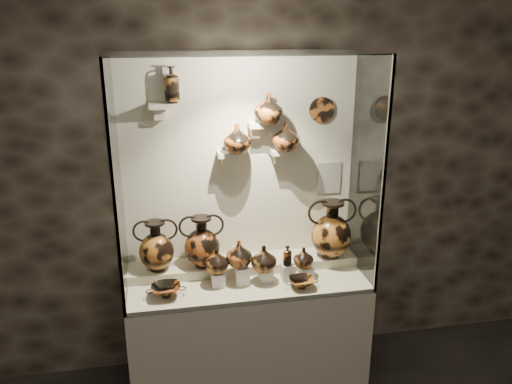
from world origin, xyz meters
TOP-DOWN VIEW (x-y plane):
  - wall_back at (0.00, 2.50)m, footprint 5.00×0.02m
  - plinth at (0.00, 2.18)m, footprint 1.70×0.60m
  - front_tier at (0.00, 2.18)m, footprint 1.68×0.58m
  - rear_tier at (0.00, 2.35)m, footprint 1.70×0.25m
  - back_panel at (0.00, 2.50)m, footprint 1.70×0.03m
  - glass_front at (0.00, 1.88)m, footprint 1.70×0.01m
  - glass_left at (-0.85, 2.18)m, footprint 0.01×0.60m
  - glass_right at (0.85, 2.18)m, footprint 0.01×0.60m
  - glass_top at (0.00, 2.18)m, footprint 1.70×0.60m
  - frame_post_left at (-0.84, 1.89)m, footprint 0.02×0.02m
  - frame_post_right at (0.84, 1.89)m, footprint 0.02×0.02m
  - pedestal_a at (-0.22, 2.13)m, footprint 0.09×0.09m
  - pedestal_b at (-0.05, 2.13)m, footprint 0.09×0.09m
  - pedestal_c at (0.12, 2.13)m, footprint 0.09×0.09m
  - pedestal_d at (0.28, 2.13)m, footprint 0.09×0.09m
  - pedestal_e at (0.42, 2.13)m, footprint 0.09×0.09m
  - bracket_ul at (-0.55, 2.42)m, footprint 0.14×0.12m
  - bracket_ca at (-0.10, 2.42)m, footprint 0.14×0.12m
  - bracket_cb at (0.10, 2.42)m, footprint 0.10×0.12m
  - bracket_cc at (0.28, 2.42)m, footprint 0.14×0.12m
  - amphora_left at (-0.63, 2.32)m, footprint 0.33×0.33m
  - amphora_mid at (-0.31, 2.32)m, footprint 0.40×0.40m
  - amphora_right at (0.65, 2.29)m, footprint 0.47×0.47m
  - jug_a at (-0.22, 2.15)m, footprint 0.18×0.18m
  - jug_b at (-0.07, 2.15)m, footprint 0.22×0.22m
  - jug_c at (0.10, 2.12)m, footprint 0.20×0.20m
  - jug_e at (0.40, 2.15)m, footprint 0.18×0.18m
  - lekythos_small at (0.27, 2.11)m, footprint 0.09×0.09m
  - kylix_left at (-0.58, 2.05)m, footprint 0.32×0.30m
  - kylix_right at (0.34, 1.99)m, footprint 0.22×0.19m
  - lekythos_tall at (-0.46, 2.42)m, footprint 0.14×0.14m
  - ovoid_vase_a at (-0.04, 2.37)m, footprint 0.22×0.22m
  - ovoid_vase_b at (0.18, 2.37)m, footprint 0.25×0.25m
  - ovoid_vase_c at (0.31, 2.37)m, footprint 0.23×0.23m
  - wall_plate at (0.59, 2.47)m, footprint 0.18×0.02m
  - info_placard at (0.68, 2.47)m, footprint 0.18×0.01m

SIDE VIEW (x-z plane):
  - plinth at x=0.00m, z-range 0.00..0.80m
  - front_tier at x=0.00m, z-range 0.80..0.83m
  - rear_tier at x=0.00m, z-range 0.80..0.90m
  - pedestal_e at x=0.42m, z-range 0.83..0.91m
  - kylix_right at x=0.34m, z-range 0.83..0.92m
  - pedestal_c at x=0.12m, z-range 0.83..0.92m
  - pedestal_a at x=-0.22m, z-range 0.83..0.93m
  - kylix_left at x=-0.58m, z-range 0.83..0.93m
  - pedestal_d at x=0.28m, z-range 0.83..0.95m
  - pedestal_b at x=-0.05m, z-range 0.83..0.96m
  - jug_e at x=0.40m, z-range 0.91..1.06m
  - jug_c at x=0.10m, z-range 0.92..1.11m
  - jug_a at x=-0.22m, z-range 0.93..1.10m
  - lekythos_small at x=0.27m, z-range 0.95..1.12m
  - jug_b at x=-0.07m, z-range 0.96..1.15m
  - amphora_left at x=-0.63m, z-range 0.90..1.27m
  - amphora_mid at x=-0.31m, z-range 0.90..1.28m
  - amphora_right at x=0.65m, z-range 0.90..1.34m
  - info_placard at x=0.68m, z-range 1.34..1.59m
  - wall_back at x=0.00m, z-range 0.00..3.20m
  - back_panel at x=0.00m, z-range 0.80..2.40m
  - glass_front at x=0.00m, z-range 0.80..2.40m
  - glass_left at x=-0.85m, z-range 0.80..2.40m
  - glass_right at x=0.85m, z-range 0.80..2.40m
  - frame_post_left at x=-0.84m, z-range 0.80..2.40m
  - frame_post_right at x=0.84m, z-range 0.80..2.40m
  - bracket_ca at x=-0.10m, z-range 1.68..1.72m
  - bracket_cc at x=0.28m, z-range 1.68..1.72m
  - ovoid_vase_c at x=0.31m, z-range 1.72..1.92m
  - ovoid_vase_a at x=-0.04m, z-range 1.72..1.92m
  - bracket_cb at x=0.10m, z-range 1.88..1.92m
  - wall_plate at x=0.59m, z-range 1.89..2.07m
  - ovoid_vase_b at x=0.18m, z-range 1.92..2.12m
  - bracket_ul at x=-0.55m, z-range 2.03..2.07m
  - lekythos_tall at x=-0.46m, z-range 2.07..2.34m
  - glass_top at x=0.00m, z-range 2.39..2.40m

